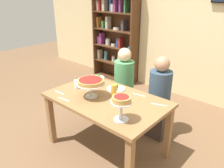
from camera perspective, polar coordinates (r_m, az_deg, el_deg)
ground_plane at (r=3.08m, az=-1.28°, el=-15.96°), size 12.00×12.00×0.00m
rear_partition at (r=4.31m, az=19.53°, el=14.63°), size 8.00×0.12×2.80m
dining_table at (r=2.72m, az=-1.40°, el=-5.45°), size 1.42×0.88×0.74m
bookshelf at (r=5.02m, az=0.81°, el=14.12°), size 1.10×0.30×2.21m
diner_far_right at (r=3.17m, az=11.79°, el=-4.64°), size 0.34×0.34×1.15m
diner_far_left at (r=3.50m, az=3.01°, el=-1.40°), size 0.34×0.34×1.15m
deep_dish_pizza_stand at (r=2.65m, az=-5.44°, el=0.35°), size 0.34×0.34×0.22m
personal_pizza_stand at (r=2.16m, az=2.40°, el=-4.67°), size 0.21×0.21×0.26m
salad_plate_near_diner at (r=3.26m, az=-3.81°, el=1.65°), size 0.22×0.22×0.06m
salad_plate_far_diner at (r=2.89m, az=0.98°, el=-1.10°), size 0.24×0.24×0.07m
beer_glass_amber_tall at (r=2.71m, az=0.49°, el=-1.58°), size 0.07×0.07×0.14m
water_glass_clear_near at (r=3.01m, az=-7.28°, el=0.37°), size 0.06×0.06×0.10m
water_glass_clear_far at (r=2.94m, az=-8.97°, el=-0.07°), size 0.06×0.06×0.12m
cutlery_fork_near at (r=2.58m, az=11.91°, el=-5.18°), size 0.17×0.08×0.00m
cutlery_knife_near at (r=2.88m, az=-13.21°, el=-2.15°), size 0.18×0.03×0.00m
cutlery_fork_far at (r=2.70m, az=-12.18°, el=-3.80°), size 0.18×0.04×0.00m
cutlery_knife_far at (r=2.77m, az=6.88°, el=-2.75°), size 0.18×0.04×0.00m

